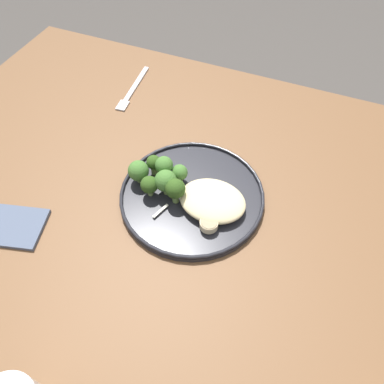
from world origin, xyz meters
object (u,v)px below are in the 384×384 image
object	(u,v)px
seared_scallop_on_noodles	(223,213)
broccoli_floret_center_pile	(154,163)
seared_scallop_right_edge	(212,211)
broccoli_floret_split_head	(175,189)
seared_scallop_tilted_round	(216,197)
broccoli_floret_small_sprig	(180,173)
broccoli_floret_near_rim	(149,185)
seared_scallop_front_small	(204,188)
broccoli_floret_left_leaning	(138,171)
seared_scallop_center_golden	(209,224)
broccoli_floret_front_edge	(166,181)
folded_napkin	(5,225)
dinner_plate	(192,196)
dinner_fork	(133,89)
seared_scallop_rear_pale	(193,206)
broccoli_floret_tall_stalk	(164,166)

from	to	relation	value
seared_scallop_on_noodles	broccoli_floret_center_pile	xyz separation A→B (m)	(0.17, -0.05, 0.02)
seared_scallop_right_edge	broccoli_floret_split_head	xyz separation A→B (m)	(0.08, -0.00, 0.03)
seared_scallop_tilted_round	broccoli_floret_small_sprig	xyz separation A→B (m)	(0.09, -0.02, 0.01)
seared_scallop_tilted_round	broccoli_floret_near_rim	distance (m)	0.13
seared_scallop_front_small	broccoli_floret_left_leaning	xyz separation A→B (m)	(0.13, 0.02, 0.02)
seared_scallop_tilted_round	seared_scallop_right_edge	bearing A→B (deg)	97.71
seared_scallop_tilted_round	seared_scallop_center_golden	distance (m)	0.06
seared_scallop_tilted_round	broccoli_floret_split_head	xyz separation A→B (m)	(0.07, 0.03, 0.02)
broccoli_floret_front_edge	broccoli_floret_small_sprig	distance (m)	0.04
broccoli_floret_near_rim	seared_scallop_right_edge	bearing A→B (deg)	-179.07
seared_scallop_on_noodles	broccoli_floret_front_edge	xyz separation A→B (m)	(0.13, -0.01, 0.02)
seared_scallop_tilted_round	folded_napkin	distance (m)	0.41
dinner_plate	seared_scallop_front_small	xyz separation A→B (m)	(-0.02, -0.02, 0.01)
broccoli_floret_split_head	dinner_fork	world-z (taller)	broccoli_floret_split_head
seared_scallop_front_small	seared_scallop_rear_pale	bearing A→B (deg)	85.98
seared_scallop_rear_pale	folded_napkin	size ratio (longest dim) A/B	0.17
broccoli_floret_split_head	seared_scallop_center_golden	bearing A→B (deg)	157.59
broccoli_floret_front_edge	broccoli_floret_small_sprig	size ratio (longest dim) A/B	1.33
folded_napkin	broccoli_floret_tall_stalk	bearing A→B (deg)	-137.33
seared_scallop_on_noodles	seared_scallop_right_edge	bearing A→B (deg)	3.83
seared_scallop_rear_pale	broccoli_floret_small_sprig	size ratio (longest dim) A/B	0.59
seared_scallop_rear_pale	seared_scallop_on_noodles	bearing A→B (deg)	-174.99
broccoli_floret_split_head	dinner_plate	bearing A→B (deg)	-133.30
broccoli_floret_tall_stalk	broccoli_floret_small_sprig	xyz separation A→B (m)	(-0.03, -0.00, -0.01)
seared_scallop_rear_pale	broccoli_floret_tall_stalk	xyz separation A→B (m)	(0.08, -0.05, 0.03)
broccoli_floret_front_edge	broccoli_floret_tall_stalk	world-z (taller)	same
seared_scallop_on_noodles	broccoli_floret_tall_stalk	size ratio (longest dim) A/B	0.59
broccoli_floret_tall_stalk	dinner_fork	bearing A→B (deg)	-50.05
broccoli_floret_front_edge	broccoli_floret_near_rim	xyz separation A→B (m)	(0.03, 0.02, -0.01)
seared_scallop_tilted_round	folded_napkin	size ratio (longest dim) A/B	0.19
dinner_plate	seared_scallop_right_edge	distance (m)	0.06
folded_napkin	seared_scallop_front_small	bearing A→B (deg)	-146.34
broccoli_floret_near_rim	dinner_fork	xyz separation A→B (m)	(0.20, -0.30, -0.04)
broccoli_floret_split_head	seared_scallop_tilted_round	bearing A→B (deg)	-157.88
seared_scallop_center_golden	broccoli_floret_left_leaning	xyz separation A→B (m)	(0.17, -0.05, 0.02)
seared_scallop_rear_pale	seared_scallop_center_golden	size ratio (longest dim) A/B	0.75
broccoli_floret_near_rim	broccoli_floret_tall_stalk	bearing A→B (deg)	-100.86
seared_scallop_tilted_round	dinner_plate	bearing A→B (deg)	4.74
broccoli_floret_front_edge	broccoli_floret_near_rim	bearing A→B (deg)	30.33
seared_scallop_on_noodles	broccoli_floret_tall_stalk	world-z (taller)	broccoli_floret_tall_stalk
seared_scallop_tilted_round	dinner_fork	xyz separation A→B (m)	(0.32, -0.26, -0.02)
seared_scallop_right_edge	broccoli_floret_near_rim	size ratio (longest dim) A/B	0.50
broccoli_floret_center_pile	broccoli_floret_near_rim	xyz separation A→B (m)	(-0.02, 0.05, -0.00)
folded_napkin	broccoli_floret_small_sprig	bearing A→B (deg)	-140.32
broccoli_floret_tall_stalk	broccoli_floret_near_rim	world-z (taller)	broccoli_floret_tall_stalk
broccoli_floret_front_edge	broccoli_floret_small_sprig	bearing A→B (deg)	-109.51
seared_scallop_tilted_round	broccoli_floret_split_head	distance (m)	0.08
seared_scallop_center_golden	broccoli_floret_tall_stalk	xyz separation A→B (m)	(0.13, -0.08, 0.03)
seared_scallop_front_small	broccoli_floret_left_leaning	bearing A→B (deg)	10.01
broccoli_floret_left_leaning	seared_scallop_on_noodles	bearing A→B (deg)	174.07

